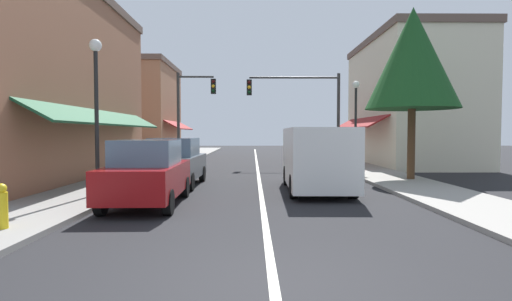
{
  "coord_description": "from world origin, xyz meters",
  "views": [
    {
      "loc": [
        -0.27,
        -4.77,
        1.95
      ],
      "look_at": [
        -0.1,
        15.42,
        1.08
      ],
      "focal_mm": 28.26,
      "sensor_mm": 36.0,
      "label": 1
    }
  ],
  "objects_px": {
    "street_lamp_left_near": "(96,91)",
    "tree_right_near": "(413,59)",
    "parked_car_nearest_left": "(148,173)",
    "parked_car_second_left": "(175,162)",
    "street_lamp_right_mid": "(356,110)",
    "traffic_signal_left_corner": "(190,105)",
    "traffic_signal_mast_arm": "(306,102)",
    "fire_hydrant": "(2,206)",
    "van_in_lane": "(316,157)"
  },
  "relations": [
    {
      "from": "parked_car_second_left",
      "to": "street_lamp_left_near",
      "type": "relative_size",
      "value": 0.88
    },
    {
      "from": "parked_car_nearest_left",
      "to": "parked_car_second_left",
      "type": "bearing_deg",
      "value": 89.19
    },
    {
      "from": "parked_car_second_left",
      "to": "traffic_signal_left_corner",
      "type": "xyz_separation_m",
      "value": [
        -0.93,
        9.72,
        2.77
      ]
    },
    {
      "from": "van_in_lane",
      "to": "fire_hydrant",
      "type": "distance_m",
      "value": 9.07
    },
    {
      "from": "parked_car_second_left",
      "to": "fire_hydrant",
      "type": "xyz_separation_m",
      "value": [
        -1.95,
        -7.15,
        -0.33
      ]
    },
    {
      "from": "parked_car_nearest_left",
      "to": "street_lamp_right_mid",
      "type": "xyz_separation_m",
      "value": [
        7.91,
        9.1,
        2.19
      ]
    },
    {
      "from": "fire_hydrant",
      "to": "van_in_lane",
      "type": "bearing_deg",
      "value": 39.93
    },
    {
      "from": "traffic_signal_mast_arm",
      "to": "fire_hydrant",
      "type": "relative_size",
      "value": 6.33
    },
    {
      "from": "parked_car_nearest_left",
      "to": "traffic_signal_mast_arm",
      "type": "bearing_deg",
      "value": 64.04
    },
    {
      "from": "parked_car_second_left",
      "to": "tree_right_near",
      "type": "distance_m",
      "value": 10.1
    },
    {
      "from": "tree_right_near",
      "to": "traffic_signal_left_corner",
      "type": "bearing_deg",
      "value": 139.86
    },
    {
      "from": "van_in_lane",
      "to": "traffic_signal_left_corner",
      "type": "relative_size",
      "value": 0.93
    },
    {
      "from": "parked_car_nearest_left",
      "to": "parked_car_second_left",
      "type": "height_order",
      "value": "same"
    },
    {
      "from": "street_lamp_left_near",
      "to": "parked_car_second_left",
      "type": "bearing_deg",
      "value": 58.11
    },
    {
      "from": "street_lamp_left_near",
      "to": "fire_hydrant",
      "type": "xyz_separation_m",
      "value": [
        -0.18,
        -4.31,
        -2.63
      ]
    },
    {
      "from": "parked_car_nearest_left",
      "to": "fire_hydrant",
      "type": "distance_m",
      "value": 3.71
    },
    {
      "from": "parked_car_second_left",
      "to": "street_lamp_left_near",
      "type": "distance_m",
      "value": 4.06
    },
    {
      "from": "street_lamp_right_mid",
      "to": "tree_right_near",
      "type": "bearing_deg",
      "value": -72.22
    },
    {
      "from": "traffic_signal_left_corner",
      "to": "tree_right_near",
      "type": "bearing_deg",
      "value": -40.14
    },
    {
      "from": "parked_car_nearest_left",
      "to": "tree_right_near",
      "type": "bearing_deg",
      "value": 28.36
    },
    {
      "from": "parked_car_nearest_left",
      "to": "van_in_lane",
      "type": "relative_size",
      "value": 0.79
    },
    {
      "from": "parked_car_second_left",
      "to": "tree_right_near",
      "type": "bearing_deg",
      "value": 8.64
    },
    {
      "from": "street_lamp_right_mid",
      "to": "fire_hydrant",
      "type": "height_order",
      "value": "street_lamp_right_mid"
    },
    {
      "from": "fire_hydrant",
      "to": "traffic_signal_mast_arm",
      "type": "bearing_deg",
      "value": 63.75
    },
    {
      "from": "parked_car_second_left",
      "to": "street_lamp_right_mid",
      "type": "xyz_separation_m",
      "value": [
        7.95,
        5.06,
        2.19
      ]
    },
    {
      "from": "street_lamp_left_near",
      "to": "traffic_signal_mast_arm",
      "type": "bearing_deg",
      "value": 56.62
    },
    {
      "from": "street_lamp_right_mid",
      "to": "fire_hydrant",
      "type": "xyz_separation_m",
      "value": [
        -9.9,
        -12.21,
        -2.52
      ]
    },
    {
      "from": "street_lamp_left_near",
      "to": "tree_right_near",
      "type": "xyz_separation_m",
      "value": [
        10.96,
        4.03,
        1.72
      ]
    },
    {
      "from": "tree_right_near",
      "to": "parked_car_nearest_left",
      "type": "bearing_deg",
      "value": -150.31
    },
    {
      "from": "parked_car_nearest_left",
      "to": "traffic_signal_left_corner",
      "type": "bearing_deg",
      "value": 92.68
    },
    {
      "from": "parked_car_nearest_left",
      "to": "tree_right_near",
      "type": "distance_m",
      "value": 11.28
    },
    {
      "from": "traffic_signal_left_corner",
      "to": "fire_hydrant",
      "type": "height_order",
      "value": "traffic_signal_left_corner"
    },
    {
      "from": "traffic_signal_left_corner",
      "to": "fire_hydrant",
      "type": "bearing_deg",
      "value": -93.46
    },
    {
      "from": "parked_car_nearest_left",
      "to": "traffic_signal_mast_arm",
      "type": "relative_size",
      "value": 0.75
    },
    {
      "from": "parked_car_second_left",
      "to": "traffic_signal_mast_arm",
      "type": "relative_size",
      "value": 0.75
    },
    {
      "from": "street_lamp_right_mid",
      "to": "traffic_signal_left_corner",
      "type": "bearing_deg",
      "value": 152.31
    },
    {
      "from": "tree_right_near",
      "to": "parked_car_second_left",
      "type": "bearing_deg",
      "value": -172.66
    },
    {
      "from": "van_in_lane",
      "to": "street_lamp_right_mid",
      "type": "xyz_separation_m",
      "value": [
        2.96,
        6.4,
        1.92
      ]
    },
    {
      "from": "traffic_signal_mast_arm",
      "to": "traffic_signal_left_corner",
      "type": "bearing_deg",
      "value": 173.28
    },
    {
      "from": "street_lamp_left_near",
      "to": "street_lamp_right_mid",
      "type": "height_order",
      "value": "street_lamp_left_near"
    },
    {
      "from": "parked_car_nearest_left",
      "to": "traffic_signal_left_corner",
      "type": "xyz_separation_m",
      "value": [
        -0.96,
        13.75,
        2.77
      ]
    },
    {
      "from": "traffic_signal_left_corner",
      "to": "tree_right_near",
      "type": "distance_m",
      "value": 13.3
    },
    {
      "from": "traffic_signal_left_corner",
      "to": "street_lamp_right_mid",
      "type": "relative_size",
      "value": 1.24
    },
    {
      "from": "parked_car_second_left",
      "to": "van_in_lane",
      "type": "distance_m",
      "value": 5.18
    },
    {
      "from": "traffic_signal_mast_arm",
      "to": "tree_right_near",
      "type": "bearing_deg",
      "value": -67.36
    },
    {
      "from": "van_in_lane",
      "to": "street_lamp_right_mid",
      "type": "distance_m",
      "value": 7.31
    },
    {
      "from": "traffic_signal_mast_arm",
      "to": "street_lamp_right_mid",
      "type": "distance_m",
      "value": 4.38
    },
    {
      "from": "van_in_lane",
      "to": "fire_hydrant",
      "type": "bearing_deg",
      "value": -138.85
    },
    {
      "from": "tree_right_near",
      "to": "fire_hydrant",
      "type": "relative_size",
      "value": 7.95
    },
    {
      "from": "van_in_lane",
      "to": "street_lamp_left_near",
      "type": "distance_m",
      "value": 7.22
    }
  ]
}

